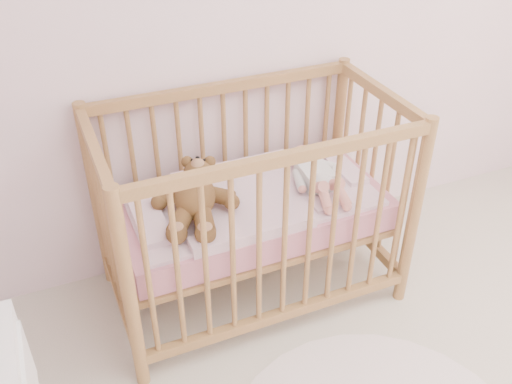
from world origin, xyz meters
name	(u,v)px	position (x,y,z in m)	size (l,w,h in m)	color
crib	(252,208)	(-0.48, 1.60, 0.50)	(1.36, 0.76, 1.00)	#AE854A
mattress	(252,210)	(-0.48, 1.60, 0.49)	(1.22, 0.62, 0.13)	pink
blanket	(252,197)	(-0.48, 1.60, 0.56)	(1.10, 0.58, 0.06)	#E69EBC
baby	(315,171)	(-0.16, 1.58, 0.64)	(0.25, 0.52, 0.12)	silver
teddy_bear	(195,197)	(-0.75, 1.58, 0.65)	(0.40, 0.57, 0.16)	brown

